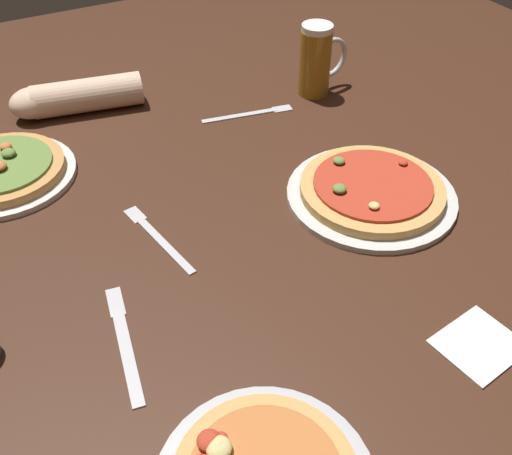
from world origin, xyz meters
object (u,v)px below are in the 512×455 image
object	(u,v)px
pizza_plate_side	(372,191)
fork_spare	(250,113)
knife_right	(124,341)
napkin_folded	(479,344)
fork_left	(157,237)
beer_mug_dark	(317,60)
pizza_plate_far	(2,171)
diner_arm	(72,97)

from	to	relation	value
pizza_plate_side	fork_spare	distance (m)	0.39
knife_right	pizza_plate_side	bearing A→B (deg)	11.43
napkin_folded	fork_left	xyz separation A→B (m)	(-0.33, 0.44, -0.00)
pizza_plate_side	fork_left	size ratio (longest dim) A/B	1.49
beer_mug_dark	knife_right	bearing A→B (deg)	-142.26
pizza_plate_far	fork_left	world-z (taller)	pizza_plate_far
fork_spare	diner_arm	distance (m)	0.40
fork_left	fork_spare	bearing A→B (deg)	41.02
beer_mug_dark	fork_spare	size ratio (longest dim) A/B	0.79
pizza_plate_far	knife_right	size ratio (longest dim) A/B	1.23
pizza_plate_far	fork_left	bearing A→B (deg)	-57.03
pizza_plate_far	beer_mug_dark	distance (m)	0.73
pizza_plate_side	knife_right	xyz separation A→B (m)	(-0.52, -0.11, -0.01)
fork_spare	diner_arm	xyz separation A→B (m)	(-0.35, 0.20, 0.03)
napkin_folded	fork_left	bearing A→B (deg)	126.35
diner_arm	fork_spare	bearing A→B (deg)	-30.12
pizza_plate_side	diner_arm	xyz separation A→B (m)	(-0.40, 0.58, 0.02)
knife_right	diner_arm	xyz separation A→B (m)	(0.12, 0.69, 0.03)
pizza_plate_far	fork_left	distance (m)	0.37
beer_mug_dark	diner_arm	size ratio (longest dim) A/B	0.57
pizza_plate_far	napkin_folded	xyz separation A→B (m)	(0.53, -0.75, -0.01)
beer_mug_dark	fork_spare	bearing A→B (deg)	-174.36
napkin_folded	beer_mug_dark	bearing A→B (deg)	74.98
fork_left	knife_right	size ratio (longest dim) A/B	0.94
napkin_folded	diner_arm	distance (m)	1.00
napkin_folded	knife_right	bearing A→B (deg)	150.91
napkin_folded	knife_right	distance (m)	0.52
fork_spare	diner_arm	size ratio (longest dim) A/B	0.72
pizza_plate_far	beer_mug_dark	bearing A→B (deg)	0.31
pizza_plate_far	diner_arm	xyz separation A→B (m)	(0.19, 0.19, 0.02)
pizza_plate_far	diner_arm	size ratio (longest dim) A/B	0.94
pizza_plate_far	fork_spare	size ratio (longest dim) A/B	1.31
pizza_plate_side	napkin_folded	distance (m)	0.36
pizza_plate_side	fork_left	bearing A→B (deg)	167.82
pizza_plate_side	fork_left	distance (m)	0.41
beer_mug_dark	napkin_folded	bearing A→B (deg)	-105.02
pizza_plate_far	pizza_plate_side	distance (m)	0.72
pizza_plate_side	beer_mug_dark	xyz separation A→B (m)	(0.13, 0.40, 0.07)
beer_mug_dark	napkin_folded	world-z (taller)	beer_mug_dark
beer_mug_dark	fork_spare	xyz separation A→B (m)	(-0.19, -0.02, -0.08)
napkin_folded	fork_spare	distance (m)	0.74
beer_mug_dark	diner_arm	world-z (taller)	beer_mug_dark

